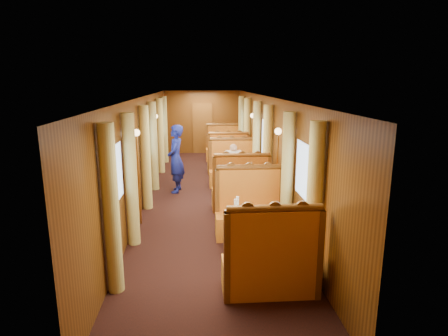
{
  "coord_description": "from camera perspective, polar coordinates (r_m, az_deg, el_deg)",
  "views": [
    {
      "loc": [
        -0.22,
        -9.1,
        2.86
      ],
      "look_at": [
        0.34,
        -1.34,
        1.05
      ],
      "focal_mm": 30.0,
      "sensor_mm": 36.0,
      "label": 1
    }
  ],
  "objects": [
    {
      "name": "curtain_left_far_b",
      "position": [
        13.53,
        -9.06,
        5.78
      ],
      "size": [
        0.22,
        0.22,
        2.35
      ],
      "primitive_type": "cylinder",
      "color": "#DFD072",
      "rests_on": "floor"
    },
    {
      "name": "window_right_far",
      "position": [
        12.79,
        3.58,
        6.74
      ],
      "size": [
        0.01,
        1.2,
        0.9
      ],
      "primitive_type": null,
      "rotation": [
        1.57,
        0.0,
        -1.57
      ],
      "color": "#92ADD2",
      "rests_on": "wall_right"
    },
    {
      "name": "teapot_left",
      "position": [
        5.95,
        3.57,
        -7.04
      ],
      "size": [
        0.17,
        0.13,
        0.12
      ],
      "primitive_type": null,
      "rotation": [
        0.0,
        0.0,
        0.14
      ],
      "color": "silver",
      "rests_on": "tea_tray"
    },
    {
      "name": "window_left_near",
      "position": [
        5.91,
        -16.39,
        -1.23
      ],
      "size": [
        0.01,
        1.2,
        0.9
      ],
      "primitive_type": null,
      "rotation": [
        1.57,
        0.0,
        1.57
      ],
      "color": "#92ADD2",
      "rests_on": "wall_left"
    },
    {
      "name": "window_left_far",
      "position": [
        12.74,
        -9.87,
        6.55
      ],
      "size": [
        0.01,
        1.2,
        0.9
      ],
      "primitive_type": null,
      "rotation": [
        1.57,
        0.0,
        1.57
      ],
      "color": "#92ADD2",
      "rests_on": "wall_left"
    },
    {
      "name": "passenger",
      "position": [
        10.14,
        1.44,
        1.03
      ],
      "size": [
        0.4,
        0.44,
        0.76
      ],
      "color": "beige",
      "rests_on": "banquette_mid_aft"
    },
    {
      "name": "window_right_mid",
      "position": [
        9.36,
        6.42,
        4.35
      ],
      "size": [
        0.01,
        1.2,
        0.9
      ],
      "primitive_type": null,
      "rotation": [
        1.57,
        0.0,
        -1.57
      ],
      "color": "#92ADD2",
      "rests_on": "wall_right"
    },
    {
      "name": "curtain_left_mid_b",
      "position": [
        10.09,
        -10.7,
        3.25
      ],
      "size": [
        0.22,
        0.22,
        2.35
      ],
      "primitive_type": "cylinder",
      "color": "#DFD072",
      "rests_on": "floor"
    },
    {
      "name": "table_near",
      "position": [
        6.2,
        5.28,
        -10.58
      ],
      "size": [
        1.05,
        0.72,
        0.75
      ],
      "primitive_type": "cube",
      "color": "white",
      "rests_on": "floor"
    },
    {
      "name": "cup_outboard",
      "position": [
        6.19,
        2.05,
        -5.8
      ],
      "size": [
        0.08,
        0.08,
        0.26
      ],
      "rotation": [
        0.0,
        0.0,
        -0.31
      ],
      "color": "white",
      "rests_on": "table_near"
    },
    {
      "name": "sconce_left_fore",
      "position": [
        7.59,
        -13.02,
        1.55
      ],
      "size": [
        0.14,
        0.14,
        1.95
      ],
      "color": "#BF8C3F",
      "rests_on": "floor"
    },
    {
      "name": "sconce_left_aft",
      "position": [
        11.01,
        -10.29,
        5.18
      ],
      "size": [
        0.14,
        0.14,
        1.95
      ],
      "color": "#BF8C3F",
      "rests_on": "floor"
    },
    {
      "name": "wall_right",
      "position": [
        9.4,
        6.48,
        3.15
      ],
      "size": [
        0.01,
        12.0,
        2.5
      ],
      "primitive_type": null,
      "rotation": [
        1.57,
        0.0,
        -1.57
      ],
      "color": "brown",
      "rests_on": "floor"
    },
    {
      "name": "teapot_right",
      "position": [
        5.94,
        4.98,
        -7.16
      ],
      "size": [
        0.16,
        0.14,
        0.11
      ],
      "primitive_type": null,
      "rotation": [
        0.0,
        0.0,
        -0.29
      ],
      "color": "silver",
      "rests_on": "tea_tray"
    },
    {
      "name": "curtain_right_mid_b",
      "position": [
        10.15,
        5.0,
        3.49
      ],
      "size": [
        0.22,
        0.22,
        2.35
      ],
      "primitive_type": "cylinder",
      "color": "#DFD072",
      "rests_on": "floor"
    },
    {
      "name": "ceiling",
      "position": [
        9.11,
        -2.81,
        10.82
      ],
      "size": [
        3.0,
        12.0,
        0.01
      ],
      "primitive_type": null,
      "rotation": [
        3.14,
        0.0,
        0.0
      ],
      "color": "silver",
      "rests_on": "wall_left"
    },
    {
      "name": "curtain_left_near_a",
      "position": [
        5.24,
        -16.83,
        -6.24
      ],
      "size": [
        0.22,
        0.22,
        2.35
      ],
      "primitive_type": "cylinder",
      "color": "#DFD072",
      "rests_on": "floor"
    },
    {
      "name": "curtain_right_near_b",
      "position": [
        6.79,
        9.62,
        -1.46
      ],
      "size": [
        0.22,
        0.22,
        2.35
      ],
      "primitive_type": "cylinder",
      "color": "#DFD072",
      "rests_on": "floor"
    },
    {
      "name": "curtain_left_near_b",
      "position": [
        6.7,
        -13.99,
        -1.86
      ],
      "size": [
        0.22,
        0.22,
        2.35
      ],
      "primitive_type": "cylinder",
      "color": "#DFD072",
      "rests_on": "floor"
    },
    {
      "name": "steward",
      "position": [
        9.82,
        -7.35,
        1.39
      ],
      "size": [
        0.47,
        0.68,
        1.77
      ],
      "primitive_type": "imported",
      "rotation": [
        0.0,
        0.0,
        -1.65
      ],
      "color": "navy",
      "rests_on": "floor"
    },
    {
      "name": "curtain_right_mid_a",
      "position": [
        8.64,
        6.62,
        1.76
      ],
      "size": [
        0.22,
        0.22,
        2.35
      ],
      "primitive_type": "cylinder",
      "color": "#DFD072",
      "rests_on": "floor"
    },
    {
      "name": "curtain_left_mid_a",
      "position": [
        8.57,
        -11.85,
        1.47
      ],
      "size": [
        0.22,
        0.22,
        2.35
      ],
      "primitive_type": "cylinder",
      "color": "#DFD072",
      "rests_on": "floor"
    },
    {
      "name": "curtain_right_near_a",
      "position": [
        5.35,
        13.54,
        -5.63
      ],
      "size": [
        0.22,
        0.22,
        2.35
      ],
      "primitive_type": "cylinder",
      "color": "#DFD072",
      "rests_on": "floor"
    },
    {
      "name": "table_far",
      "position": [
        12.88,
        0.26,
        1.97
      ],
      "size": [
        1.05,
        0.72,
        0.75
      ],
      "primitive_type": "cube",
      "color": "white",
      "rests_on": "floor"
    },
    {
      "name": "cup_inboard",
      "position": [
        6.06,
        1.76,
        -6.19
      ],
      "size": [
        0.08,
        0.08,
        0.26
      ],
      "rotation": [
        0.0,
        0.0,
        0.06
      ],
      "color": "white",
      "rests_on": "table_near"
    },
    {
      "name": "rose_vase_mid",
      "position": [
        9.37,
        1.67,
        1.19
      ],
      "size": [
        0.06,
        0.06,
        0.36
      ],
      "rotation": [
        0.0,
        0.0,
        0.02
      ],
      "color": "silver",
      "rests_on": "table_mid"
    },
    {
      "name": "sconce_right_aft",
      "position": [
        11.07,
        4.34,
        5.4
      ],
      "size": [
        0.14,
        0.14,
        1.95
      ],
      "color": "#BF8C3F",
      "rests_on": "floor"
    },
    {
      "name": "teapot_back",
      "position": [
        6.09,
        4.41,
        -6.61
      ],
      "size": [
        0.18,
        0.15,
        0.12
      ],
      "primitive_type": null,
      "rotation": [
        0.0,
        0.0,
        0.32
      ],
      "color": "silver",
      "rests_on": "tea_tray"
    },
    {
      "name": "sconce_right_fore",
      "position": [
        7.67,
        8.13,
        1.87
      ],
      "size": [
        0.14,
        0.14,
        1.95
      ],
      "color": "#BF8C3F",
      "rests_on": "floor"
    },
    {
      "name": "tea_tray",
      "position": [
        5.97,
        4.87,
        -7.55
      ],
      "size": [
        0.39,
        0.33,
        0.01
      ],
      "primitive_type": "cube",
      "rotation": [
        0.0,
        0.0,
        -0.24
      ],
      "color": "silver",
      "rests_on": "table_near"
    },
    {
      "name": "window_left_mid",
      "position": [
        9.29,
        -11.95,
        4.09
      ],
      "size": [
        0.01,
        1.2,
        0.9
      ],
      "primitive_type": null,
      "rotation": [
        1.57,
        0.0,
        1.57
      ],
      "color": "#92ADD2",
      "rests_on": "wall_left"
    },
    {
      "name": "banquette_near_aft",
      "position": [
        7.11,
        3.97,
        -6.96
      ],
      "size": [
        1.3,
        0.55,
        1.34
      ],
      "color": "#BC4714",
      "rests_on": "floor"
    },
    {
      "name": "wall_left",
      "position": [
        9.33,
        -11.98,
        2.87
      ],
      "size": [
        0.01,
        12.0,
        2.5
      ],
      "primitive_type": null,
      "rotation": [
        1.57,
        0.0,
        1.57
      ],
      "color": "brown",
      "rests_on": "floor"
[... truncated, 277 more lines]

